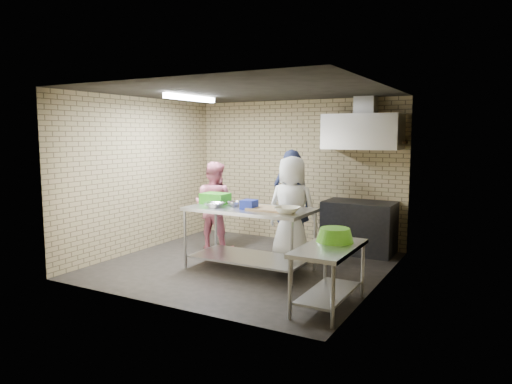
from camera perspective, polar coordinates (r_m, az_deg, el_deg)
floor at (r=7.51m, az=-1.42°, el=-8.86°), size 4.20×4.20×0.00m
ceiling at (r=7.25m, az=-1.49°, el=12.13°), size 4.20×4.20×0.00m
back_wall at (r=9.03m, az=4.97°, el=2.52°), size 4.20×0.06×2.70m
front_wall at (r=5.63m, az=-11.78°, el=-0.32°), size 4.20×0.06×2.70m
left_wall at (r=8.51m, az=-13.77°, el=2.07°), size 0.06×4.00×2.70m
right_wall at (r=6.46m, az=14.84°, el=0.52°), size 0.06×4.00×2.70m
prep_table at (r=7.18m, az=-0.80°, el=-5.69°), size 1.90×0.95×0.95m
side_counter at (r=5.71m, az=8.82°, el=-10.18°), size 0.60×1.20×0.75m
stove at (r=8.37m, az=12.42°, el=-4.20°), size 1.20×0.70×0.90m
range_hood at (r=8.26m, az=12.83°, el=7.16°), size 1.30×0.60×0.60m
hood_duct at (r=8.42m, az=13.20°, el=10.21°), size 0.35×0.30×0.30m
wall_shelf at (r=8.37m, az=15.14°, el=5.86°), size 0.80×0.20×0.04m
fluorescent_fixture at (r=7.80m, az=-7.97°, el=11.26°), size 0.10×1.25×0.08m
green_crate at (r=7.55m, az=-4.97°, el=-0.78°), size 0.42×0.32×0.17m
blue_tub at (r=6.97m, az=-0.85°, el=-1.53°), size 0.21×0.21×0.14m
cutting_board at (r=6.91m, az=1.64°, el=-2.06°), size 0.58×0.44×0.03m
mixing_bowl_a at (r=7.18m, az=-5.07°, el=-1.57°), size 0.34×0.34×0.07m
mixing_bowl_b at (r=7.28m, az=-2.66°, el=-1.44°), size 0.26×0.26×0.07m
ceramic_bowl at (r=6.64m, az=3.82°, el=-2.19°), size 0.41×0.41×0.09m
green_basin at (r=5.83m, az=9.56°, el=-5.17°), size 0.46×0.46×0.17m
bottle_red at (r=8.43m, az=13.50°, el=6.66°), size 0.07×0.07×0.18m
bottle_green at (r=8.33m, az=16.17°, el=6.47°), size 0.06×0.06×0.15m
man_navy at (r=8.17m, az=4.32°, el=-1.12°), size 0.70×0.49×1.80m
woman_pink at (r=8.41m, az=-5.13°, el=-1.68°), size 0.82×0.67×1.57m
woman_white at (r=7.60m, az=4.37°, el=-2.06°), size 0.86×0.58×1.71m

